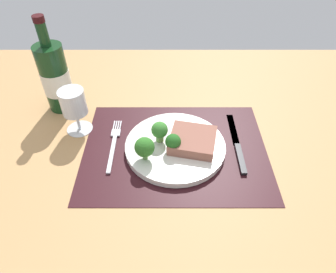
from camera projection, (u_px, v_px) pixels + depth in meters
ground_plane at (176, 153)px, 78.79cm from camera, size 140.00×110.00×3.00cm
placemat at (176, 149)px, 77.67cm from camera, size 46.76×35.48×0.30cm
plate at (176, 146)px, 77.03cm from camera, size 25.51×25.51×1.60cm
steak at (193, 140)px, 75.78cm from camera, size 13.15×12.63×2.70cm
broccoli_back_left at (174, 142)px, 72.83cm from camera, size 3.87×3.87×4.97cm
broccoli_center at (160, 131)px, 75.23cm from camera, size 4.21×4.21×5.70cm
broccoli_near_steak at (145, 147)px, 70.36cm from camera, size 4.78×4.78×6.19cm
fork at (114, 144)px, 78.48cm from camera, size 2.40×19.20×0.50cm
knife at (238, 146)px, 77.72cm from camera, size 1.80×23.00×0.80cm
wine_bottle at (56, 77)px, 84.66cm from camera, size 7.94×7.94×27.32cm
wine_glass at (74, 105)px, 78.06cm from camera, size 7.02×7.02×12.58cm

